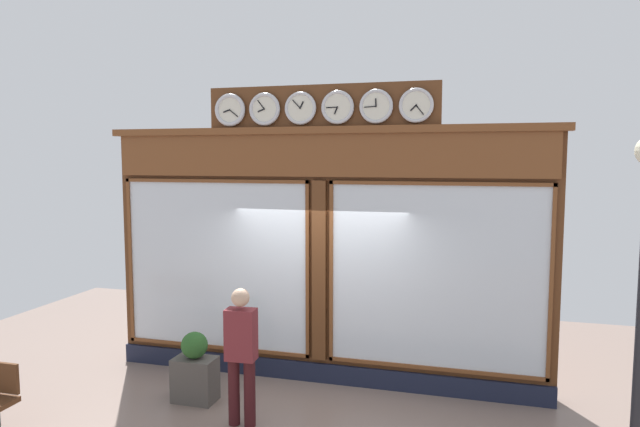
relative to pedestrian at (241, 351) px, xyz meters
The scene contains 4 objects.
shop_facade 2.00m from the pedestrian, 108.41° to the right, with size 6.51×0.42×4.24m.
pedestrian is the anchor object (origin of this frame).
planter_box 1.18m from the pedestrian, 28.06° to the right, with size 0.56×0.36×0.59m, color #4C4742.
planter_shrub 1.01m from the pedestrian, 28.06° to the right, with size 0.35×0.35×0.35m, color #285623.
Camera 1 is at (-2.09, 7.55, 3.22)m, focal length 31.35 mm.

